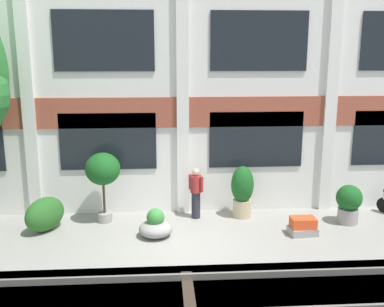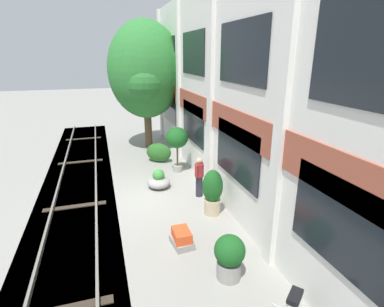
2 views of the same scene
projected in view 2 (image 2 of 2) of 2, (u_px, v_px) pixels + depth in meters
name	position (u px, v px, depth m)	size (l,w,h in m)	color
ground_plane	(146.00, 199.00, 11.13)	(80.00, 80.00, 0.00)	gray
apartment_facade	(218.00, 93.00, 10.71)	(18.15, 0.64, 7.62)	silver
rail_tracks	(75.00, 212.00, 10.47)	(25.79, 2.80, 0.43)	#423F3A
broadleaf_tree	(146.00, 72.00, 16.13)	(4.21, 4.01, 6.88)	brown
potted_plant_wide_bowl	(159.00, 181.00, 11.97)	(0.91, 0.91, 0.78)	gray
potted_plant_tall_urn	(177.00, 139.00, 13.27)	(1.00, 1.00, 2.06)	gray
potted_plant_ribbed_drum	(229.00, 256.00, 7.02)	(0.74, 0.74, 1.14)	gray
potted_plant_square_trough	(182.00, 238.00, 8.34)	(0.78, 0.58, 0.48)	gray
potted_plant_stone_basin	(213.00, 190.00, 9.83)	(0.67, 0.67, 1.56)	tan
resident_by_doorway	(199.00, 176.00, 11.11)	(0.41, 0.39, 1.52)	#282833
topiary_hedge	(159.00, 152.00, 14.86)	(1.27, 0.70, 0.94)	#286023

